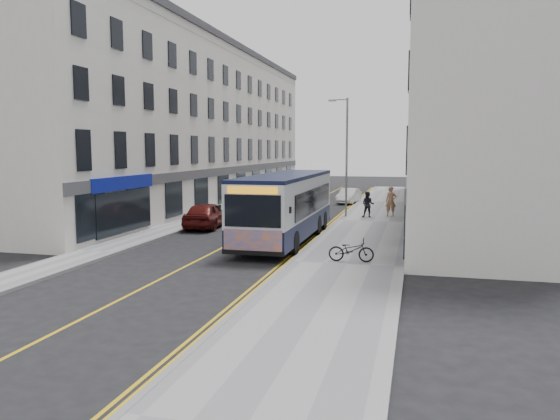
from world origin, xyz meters
The scene contains 17 objects.
ground centered at (0.00, 0.00, 0.00)m, with size 140.00×140.00×0.00m, color black.
pavement_east centered at (6.25, 12.00, 0.06)m, with size 4.50×64.00×0.12m, color gray.
pavement_west centered at (-5.00, 12.00, 0.06)m, with size 2.00×64.00×0.12m, color gray.
kerb_east centered at (4.00, 12.00, 0.07)m, with size 0.18×64.00×0.13m, color slate.
kerb_west centered at (-4.00, 12.00, 0.07)m, with size 0.18×64.00×0.13m, color slate.
road_centre_line centered at (0.00, 12.00, 0.00)m, with size 0.12×64.00×0.01m, color gold.
road_dbl_yellow_inner centered at (3.55, 12.00, 0.00)m, with size 0.10×64.00×0.01m, color gold.
road_dbl_yellow_outer centered at (3.75, 12.00, 0.00)m, with size 0.10×64.00×0.01m, color gold.
terrace_east centered at (11.50, 21.00, 6.50)m, with size 6.00×46.00×13.00m, color silver.
terrace_west centered at (-9.00, 21.00, 6.50)m, with size 6.00×46.00×13.00m, color silver.
streetlamp centered at (4.17, 14.00, 4.38)m, with size 1.32×0.18×8.00m.
city_bus centered at (2.44, 4.28, 1.85)m, with size 2.72×11.67×3.39m.
bicycle centered at (6.36, -0.76, 0.60)m, with size 0.64×1.83×0.96m, color black.
pedestrian_near centered at (7.18, 14.97, 1.12)m, with size 0.73×0.48×2.00m, color #9A6846.
pedestrian_far centered at (5.73, 13.81, 0.98)m, with size 0.84×0.65×1.73m, color black.
car_white centered at (3.20, 24.05, 0.64)m, with size 1.34×3.86×1.27m, color white.
car_maroon centered at (-3.16, 7.44, 0.78)m, with size 1.84×4.58×1.56m, color #4A0E0C.
Camera 1 is at (8.90, -22.51, 4.68)m, focal length 35.00 mm.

